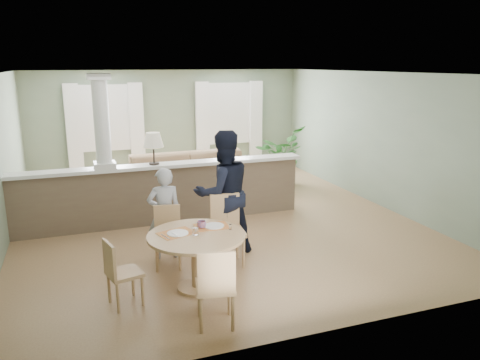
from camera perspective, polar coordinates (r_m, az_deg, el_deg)
name	(u,v)px	position (r m, az deg, el deg)	size (l,w,h in m)	color
ground	(215,220)	(8.81, -3.11, -4.92)	(8.00, 8.00, 0.00)	tan
room_shell	(202,120)	(8.99, -4.60, 7.30)	(7.02, 8.02, 2.71)	gray
pony_wall	(159,186)	(8.58, -9.87, -0.71)	(5.32, 0.38, 2.70)	brown
sofa	(192,177)	(10.15, -5.82, 0.39)	(3.27, 1.28, 0.96)	olive
houseplant	(280,156)	(11.33, 4.86, 2.98)	(1.25, 1.08, 1.39)	#2F6A2A
dining_table	(196,245)	(6.07, -5.33, -7.93)	(1.25, 1.25, 0.85)	tan
chair_far_boy	(168,233)	(6.85, -8.81, -6.45)	(0.47, 0.47, 0.88)	tan
chair_far_man	(227,226)	(6.85, -1.63, -5.62)	(0.50, 0.50, 1.01)	tan
chair_near	(216,284)	(5.23, -2.97, -12.59)	(0.51, 0.51, 0.95)	tan
chair_side	(119,270)	(5.87, -14.54, -10.62)	(0.46, 0.46, 0.84)	tan
child_person	(164,214)	(7.05, -9.20, -4.05)	(0.51, 0.33, 1.39)	#A1A1A6
man_person	(223,193)	(7.10, -2.06, -1.57)	(0.93, 0.72, 1.91)	black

